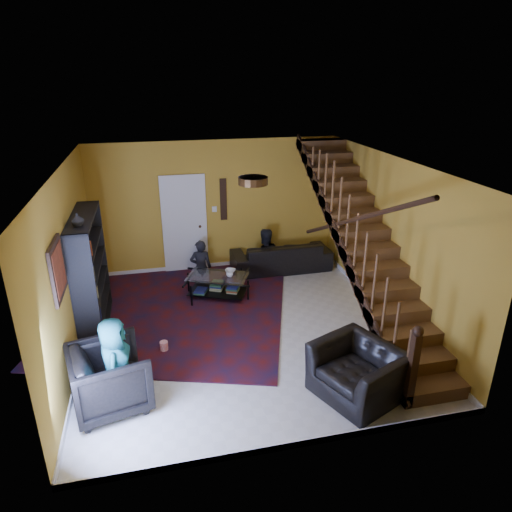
{
  "coord_description": "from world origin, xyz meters",
  "views": [
    {
      "loc": [
        -1.32,
        -6.62,
        4.09
      ],
      "look_at": [
        0.32,
        0.4,
        1.16
      ],
      "focal_mm": 32.0,
      "sensor_mm": 36.0,
      "label": 1
    }
  ],
  "objects_px": {
    "bookshelf": "(91,277)",
    "sofa": "(281,256)",
    "armchair_right": "(358,372)",
    "coffee_table": "(218,285)",
    "armchair_left": "(110,378)"
  },
  "relations": [
    {
      "from": "bookshelf",
      "to": "armchair_right",
      "type": "relative_size",
      "value": 1.83
    },
    {
      "from": "armchair_left",
      "to": "coffee_table",
      "type": "xyz_separation_m",
      "value": [
        1.82,
        2.79,
        -0.18
      ]
    },
    {
      "from": "bookshelf",
      "to": "coffee_table",
      "type": "bearing_deg",
      "value": 17.91
    },
    {
      "from": "sofa",
      "to": "coffee_table",
      "type": "xyz_separation_m",
      "value": [
        -1.56,
        -1.0,
        -0.07
      ]
    },
    {
      "from": "sofa",
      "to": "armchair_left",
      "type": "distance_m",
      "value": 5.08
    },
    {
      "from": "bookshelf",
      "to": "sofa",
      "type": "relative_size",
      "value": 0.93
    },
    {
      "from": "armchair_left",
      "to": "coffee_table",
      "type": "bearing_deg",
      "value": -47.16
    },
    {
      "from": "bookshelf",
      "to": "armchair_right",
      "type": "height_order",
      "value": "bookshelf"
    },
    {
      "from": "armchair_left",
      "to": "armchair_right",
      "type": "bearing_deg",
      "value": -113.13
    },
    {
      "from": "bookshelf",
      "to": "armchair_right",
      "type": "bearing_deg",
      "value": -36.1
    },
    {
      "from": "armchair_right",
      "to": "coffee_table",
      "type": "distance_m",
      "value": 3.59
    },
    {
      "from": "bookshelf",
      "to": "armchair_right",
      "type": "xyz_separation_m",
      "value": [
        3.57,
        -2.6,
        -0.61
      ]
    },
    {
      "from": "sofa",
      "to": "coffee_table",
      "type": "bearing_deg",
      "value": 31.74
    },
    {
      "from": "bookshelf",
      "to": "sofa",
      "type": "xyz_separation_m",
      "value": [
        3.73,
        1.7,
        -0.65
      ]
    },
    {
      "from": "coffee_table",
      "to": "sofa",
      "type": "bearing_deg",
      "value": 32.6
    }
  ]
}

